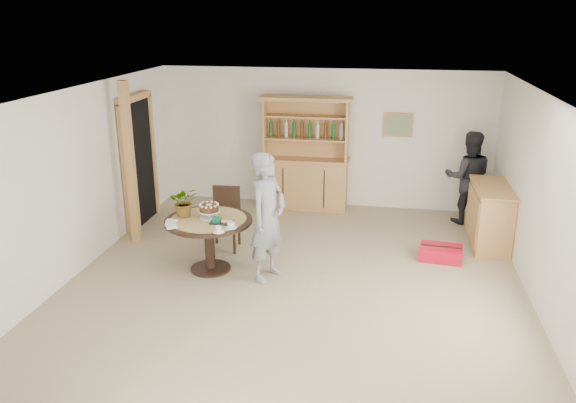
{
  "coord_description": "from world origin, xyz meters",
  "views": [
    {
      "loc": [
        1.09,
        -6.49,
        3.44
      ],
      "look_at": [
        -0.13,
        0.45,
        1.05
      ],
      "focal_mm": 35.0,
      "sensor_mm": 36.0,
      "label": 1
    }
  ],
  "objects_px": {
    "red_suitcase": "(441,253)",
    "hutch": "(306,171)",
    "dining_chair": "(226,214)",
    "adult_person": "(468,178)",
    "dining_table": "(209,229)",
    "teen_boy": "(268,217)",
    "sideboard": "(490,216)"
  },
  "relations": [
    {
      "from": "dining_table",
      "to": "hutch",
      "type": "bearing_deg",
      "value": 72.08
    },
    {
      "from": "hutch",
      "to": "dining_chair",
      "type": "bearing_deg",
      "value": -114.58
    },
    {
      "from": "hutch",
      "to": "red_suitcase",
      "type": "distance_m",
      "value": 3.06
    },
    {
      "from": "dining_chair",
      "to": "teen_boy",
      "type": "height_order",
      "value": "teen_boy"
    },
    {
      "from": "adult_person",
      "to": "dining_chair",
      "type": "bearing_deg",
      "value": 25.42
    },
    {
      "from": "adult_person",
      "to": "hutch",
      "type": "bearing_deg",
      "value": -5.55
    },
    {
      "from": "teen_boy",
      "to": "red_suitcase",
      "type": "xyz_separation_m",
      "value": [
        2.36,
        1.01,
        -0.77
      ]
    },
    {
      "from": "dining_chair",
      "to": "adult_person",
      "type": "distance_m",
      "value": 4.13
    },
    {
      "from": "dining_chair",
      "to": "red_suitcase",
      "type": "height_order",
      "value": "dining_chair"
    },
    {
      "from": "red_suitcase",
      "to": "teen_boy",
      "type": "bearing_deg",
      "value": -150.25
    },
    {
      "from": "dining_chair",
      "to": "adult_person",
      "type": "xyz_separation_m",
      "value": [
        3.73,
        1.74,
        0.26
      ]
    },
    {
      "from": "dining_chair",
      "to": "dining_table",
      "type": "bearing_deg",
      "value": -93.07
    },
    {
      "from": "red_suitcase",
      "to": "sideboard",
      "type": "bearing_deg",
      "value": 49.85
    },
    {
      "from": "adult_person",
      "to": "red_suitcase",
      "type": "bearing_deg",
      "value": 73.08
    },
    {
      "from": "teen_boy",
      "to": "dining_chair",
      "type": "bearing_deg",
      "value": 65.61
    },
    {
      "from": "hutch",
      "to": "adult_person",
      "type": "distance_m",
      "value": 2.82
    },
    {
      "from": "red_suitcase",
      "to": "adult_person",
      "type": "bearing_deg",
      "value": 79.3
    },
    {
      "from": "dining_chair",
      "to": "teen_boy",
      "type": "distance_m",
      "value": 1.31
    },
    {
      "from": "adult_person",
      "to": "red_suitcase",
      "type": "relative_size",
      "value": 2.47
    },
    {
      "from": "adult_person",
      "to": "red_suitcase",
      "type": "xyz_separation_m",
      "value": [
        -0.52,
        -1.66,
        -0.69
      ]
    },
    {
      "from": "dining_table",
      "to": "dining_chair",
      "type": "relative_size",
      "value": 1.27
    },
    {
      "from": "sideboard",
      "to": "red_suitcase",
      "type": "xyz_separation_m",
      "value": [
        -0.76,
        -0.71,
        -0.37
      ]
    },
    {
      "from": "sideboard",
      "to": "dining_chair",
      "type": "height_order",
      "value": "dining_chair"
    },
    {
      "from": "red_suitcase",
      "to": "hutch",
      "type": "bearing_deg",
      "value": 146.01
    },
    {
      "from": "hutch",
      "to": "sideboard",
      "type": "xyz_separation_m",
      "value": [
        3.04,
        -1.24,
        -0.22
      ]
    },
    {
      "from": "dining_table",
      "to": "red_suitcase",
      "type": "bearing_deg",
      "value": 15.81
    },
    {
      "from": "dining_table",
      "to": "adult_person",
      "type": "xyz_separation_m",
      "value": [
        3.73,
        2.57,
        0.19
      ]
    },
    {
      "from": "sideboard",
      "to": "teen_boy",
      "type": "bearing_deg",
      "value": -151.07
    },
    {
      "from": "sideboard",
      "to": "adult_person",
      "type": "height_order",
      "value": "adult_person"
    },
    {
      "from": "dining_table",
      "to": "teen_boy",
      "type": "height_order",
      "value": "teen_boy"
    },
    {
      "from": "hutch",
      "to": "dining_chair",
      "type": "distance_m",
      "value": 2.24
    },
    {
      "from": "dining_table",
      "to": "adult_person",
      "type": "bearing_deg",
      "value": 34.63
    }
  ]
}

